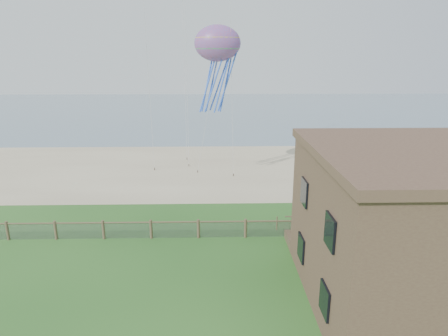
{
  "coord_description": "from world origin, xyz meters",
  "views": [
    {
      "loc": [
        1.06,
        -17.32,
        11.34
      ],
      "look_at": [
        1.68,
        8.0,
        4.06
      ],
      "focal_mm": 32.0,
      "sensor_mm": 36.0,
      "label": 1
    }
  ],
  "objects": [
    {
      "name": "ground",
      "position": [
        0.0,
        0.0,
        0.0
      ],
      "size": [
        160.0,
        160.0,
        0.0
      ],
      "primitive_type": "plane",
      "color": "#23511B",
      "rests_on": "ground"
    },
    {
      "name": "sand_beach",
      "position": [
        0.0,
        22.0,
        0.0
      ],
      "size": [
        72.0,
        20.0,
        0.02
      ],
      "primitive_type": "cube",
      "color": "tan",
      "rests_on": "ground"
    },
    {
      "name": "ocean",
      "position": [
        0.0,
        66.0,
        0.0
      ],
      "size": [
        160.0,
        68.0,
        0.02
      ],
      "primitive_type": "cube",
      "color": "slate",
      "rests_on": "ground"
    },
    {
      "name": "chainlink_fence",
      "position": [
        0.0,
        6.0,
        0.55
      ],
      "size": [
        36.2,
        0.2,
        1.25
      ],
      "primitive_type": null,
      "color": "brown",
      "rests_on": "ground"
    },
    {
      "name": "motel_deck",
      "position": [
        13.0,
        5.0,
        0.25
      ],
      "size": [
        15.0,
        2.0,
        0.5
      ],
      "primitive_type": "cube",
      "color": "brown",
      "rests_on": "ground"
    },
    {
      "name": "picnic_table",
      "position": [
        7.65,
        4.75,
        0.37
      ],
      "size": [
        1.89,
        1.52,
        0.73
      ],
      "primitive_type": null,
      "rotation": [
        0.0,
        0.0,
        -0.13
      ],
      "color": "brown",
      "rests_on": "ground"
    },
    {
      "name": "octopus_kite",
      "position": [
        1.37,
        17.55,
        10.2
      ],
      "size": [
        4.3,
        3.56,
        7.66
      ],
      "primitive_type": null,
      "rotation": [
        0.0,
        0.0,
        -0.28
      ],
      "color": "#E42441"
    }
  ]
}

